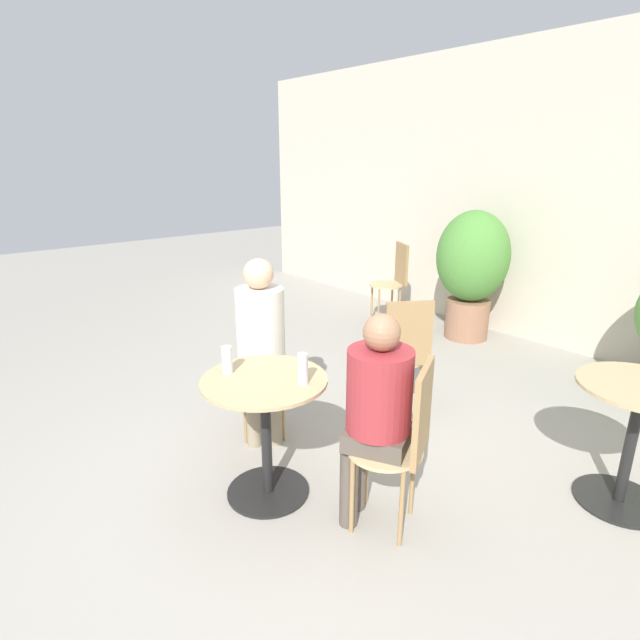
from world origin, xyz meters
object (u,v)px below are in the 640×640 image
beer_glass_0 (303,369)px  bistro_chair_3 (405,349)px  potted_plant_0 (472,265)px  cafe_table_far (634,426)px  bistro_chair_0 (404,435)px  cafe_table_near (265,415)px  beer_glass_1 (227,360)px  seated_person_1 (261,335)px  seated_person_0 (376,404)px  bistro_chair_2 (394,276)px  bistro_chair_1 (261,354)px

beer_glass_0 → bistro_chair_3: bearing=103.1°
potted_plant_0 → cafe_table_far: bearing=-38.3°
bistro_chair_0 → bistro_chair_3: 1.19m
cafe_table_near → beer_glass_1: beer_glass_1 is taller
beer_glass_1 → seated_person_1: bearing=126.9°
bistro_chair_3 → cafe_table_near: bearing=37.0°
seated_person_0 → beer_glass_0: 0.42m
cafe_table_far → bistro_chair_2: (-3.06, 1.52, 0.07)m
cafe_table_near → beer_glass_1: 0.38m
cafe_table_near → bistro_chair_3: 1.27m
bistro_chair_1 → seated_person_0: bearing=-63.5°
potted_plant_0 → beer_glass_1: bearing=-79.6°
bistro_chair_2 → bistro_chair_1: bearing=-40.2°
cafe_table_far → bistro_chair_1: bearing=-152.5°
seated_person_0 → potted_plant_0: (-1.35, 2.89, 0.10)m
cafe_table_far → seated_person_0: size_ratio=0.62×
beer_glass_0 → cafe_table_far: bearing=49.0°
cafe_table_near → potted_plant_0: bearing=104.0°
bistro_chair_1 → bistro_chair_0: bearing=-60.0°
seated_person_1 → beer_glass_1: 0.57m
seated_person_0 → potted_plant_0: potted_plant_0 is taller
seated_person_0 → bistro_chair_3: bearing=-174.4°
bistro_chair_0 → cafe_table_near: bearing=-90.0°
beer_glass_0 → beer_glass_1: 0.45m
cafe_table_near → beer_glass_1: (-0.19, -0.11, 0.30)m
seated_person_0 → beer_glass_0: size_ratio=6.84×
seated_person_0 → seated_person_1: bearing=-120.1°
seated_person_1 → beer_glass_0: bearing=-74.5°
seated_person_1 → beer_glass_1: bearing=-110.5°
bistro_chair_0 → beer_glass_0: bearing=-91.8°
cafe_table_near → beer_glass_0: (0.19, 0.12, 0.31)m
beer_glass_1 → potted_plant_0: 3.34m
seated_person_1 → cafe_table_far: bearing=-26.6°
cafe_table_far → beer_glass_0: bearing=-131.0°
bistro_chair_1 → seated_person_1: 0.25m
beer_glass_1 → potted_plant_0: potted_plant_0 is taller
cafe_table_near → beer_glass_0: size_ratio=4.26×
beer_glass_1 → bistro_chair_0: bearing=27.9°
bistro_chair_0 → seated_person_0: size_ratio=0.80×
bistro_chair_3 → seated_person_0: seated_person_0 is taller
bistro_chair_0 → bistro_chair_3: bearing=-167.2°
beer_glass_0 → bistro_chair_0: bearing=25.6°
bistro_chair_3 → potted_plant_0: size_ratio=0.68×
beer_glass_1 → bistro_chair_3: bearing=85.2°
bistro_chair_2 → beer_glass_1: 3.46m
bistro_chair_0 → bistro_chair_3: same height
cafe_table_far → bistro_chair_1: (-2.03, -1.05, 0.07)m
bistro_chair_3 → potted_plant_0: 2.05m
seated_person_0 → seated_person_1: size_ratio=0.93×
beer_glass_0 → potted_plant_0: 3.22m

